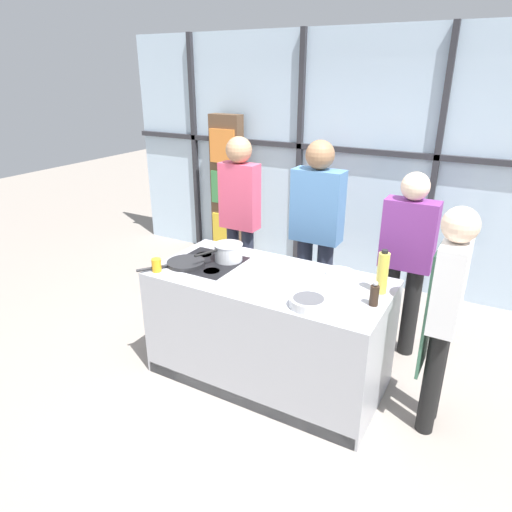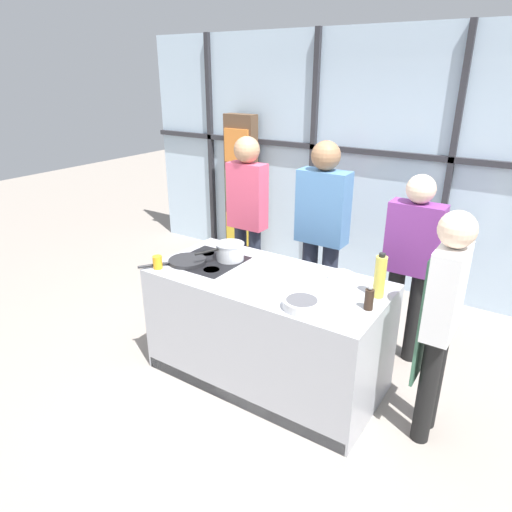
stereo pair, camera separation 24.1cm
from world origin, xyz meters
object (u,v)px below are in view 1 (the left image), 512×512
at_px(spectator_center_left, 316,227).
at_px(mixing_bowl, 308,302).
at_px(frying_pan, 185,263).
at_px(oil_bottle, 383,273).
at_px(chef, 445,308).
at_px(pepper_grinder, 374,295).
at_px(spectator_center_right, 406,255).
at_px(saucepan, 228,252).
at_px(white_plate, 340,272).
at_px(spectator_far_left, 240,212).
at_px(juice_glass_near, 157,265).

relative_size(spectator_center_left, mixing_bowl, 7.11).
relative_size(frying_pan, oil_bottle, 1.51).
relative_size(chef, pepper_grinder, 9.12).
relative_size(spectator_center_right, oil_bottle, 5.04).
height_order(saucepan, mixing_bowl, saucepan).
bearing_deg(white_plate, oil_bottle, -25.49).
bearing_deg(spectator_far_left, pepper_grinder, 149.24).
height_order(spectator_far_left, saucepan, spectator_far_left).
xyz_separation_m(spectator_far_left, white_plate, (1.27, -0.59, -0.14)).
height_order(mixing_bowl, oil_bottle, oil_bottle).
distance_m(chef, spectator_center_right, 0.94).
bearing_deg(pepper_grinder, saucepan, 171.90).
xyz_separation_m(chef, frying_pan, (-1.95, -0.22, -0.01)).
relative_size(frying_pan, pepper_grinder, 2.76).
xyz_separation_m(spectator_center_left, spectator_center_right, (0.82, 0.00, -0.12)).
xyz_separation_m(frying_pan, juice_glass_near, (-0.11, -0.21, 0.04)).
bearing_deg(spectator_center_left, frying_pan, 56.32).
bearing_deg(spectator_far_left, spectator_center_left, -180.00).
xyz_separation_m(spectator_far_left, oil_bottle, (1.63, -0.76, 0.00)).
xyz_separation_m(spectator_center_left, pepper_grinder, (0.82, -0.98, -0.05)).
xyz_separation_m(spectator_far_left, saucepan, (0.37, -0.80, -0.07)).
bearing_deg(oil_bottle, mixing_bowl, -129.42).
bearing_deg(chef, oil_bottle, 80.78).
bearing_deg(spectator_far_left, spectator_center_right, -180.00).
bearing_deg(spectator_center_right, spectator_far_left, 0.00).
height_order(chef, juice_glass_near, chef).
bearing_deg(mixing_bowl, juice_glass_near, -177.46).
bearing_deg(spectator_far_left, oil_bottle, 154.86).
bearing_deg(pepper_grinder, spectator_center_left, 130.05).
distance_m(spectator_center_left, oil_bottle, 1.11).
bearing_deg(juice_glass_near, pepper_grinder, 9.94).
bearing_deg(chef, spectator_far_left, 67.98).
relative_size(spectator_center_left, pepper_grinder, 10.26).
distance_m(chef, frying_pan, 1.96).
relative_size(white_plate, juice_glass_near, 2.14).
relative_size(chef, oil_bottle, 5.00).
relative_size(spectator_center_right, white_plate, 7.23).
height_order(spectator_far_left, spectator_center_left, spectator_center_left).
bearing_deg(saucepan, chef, -1.37).
relative_size(saucepan, oil_bottle, 1.30).
relative_size(spectator_center_left, oil_bottle, 5.63).
bearing_deg(saucepan, frying_pan, -134.85).
xyz_separation_m(chef, juice_glass_near, (-2.06, -0.43, 0.03)).
relative_size(spectator_center_right, frying_pan, 3.33).
relative_size(oil_bottle, pepper_grinder, 1.82).
xyz_separation_m(spectator_center_left, oil_bottle, (0.81, -0.76, 0.02)).
xyz_separation_m(spectator_center_right, frying_pan, (-1.52, -1.05, 0.00)).
relative_size(mixing_bowl, pepper_grinder, 1.44).
bearing_deg(spectator_center_right, chef, 117.14).
bearing_deg(saucepan, spectator_center_left, 60.71).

